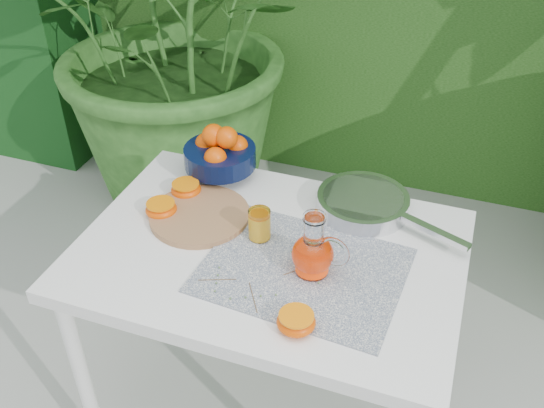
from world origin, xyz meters
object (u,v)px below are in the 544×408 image
(juice_pitcher, at_px, (313,253))
(saute_pan, at_px, (364,203))
(cutting_board, at_px, (200,215))
(white_table, at_px, (270,271))
(fruit_bowl, at_px, (220,152))

(juice_pitcher, distance_m, saute_pan, 0.31)
(saute_pan, bearing_deg, cutting_board, -155.98)
(juice_pitcher, bearing_deg, saute_pan, 78.21)
(white_table, bearing_deg, juice_pitcher, -21.03)
(white_table, distance_m, cutting_board, 0.25)
(fruit_bowl, relative_size, saute_pan, 0.53)
(white_table, relative_size, fruit_bowl, 3.96)
(fruit_bowl, height_order, saute_pan, fruit_bowl)
(white_table, bearing_deg, cutting_board, 165.63)
(saute_pan, bearing_deg, white_table, -128.28)
(cutting_board, xyz_separation_m, fruit_bowl, (-0.03, 0.23, 0.07))
(white_table, height_order, cutting_board, cutting_board)
(cutting_board, relative_size, juice_pitcher, 1.63)
(cutting_board, bearing_deg, white_table, -14.37)
(white_table, height_order, juice_pitcher, juice_pitcher)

